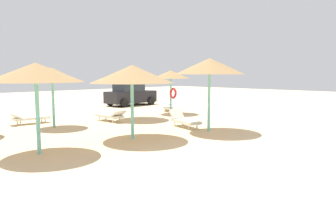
# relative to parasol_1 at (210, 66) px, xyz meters

# --- Properties ---
(ground_plane) EXTENTS (80.00, 80.00, 0.00)m
(ground_plane) POSITION_rel_parasol_1_xyz_m (-3.39, -3.90, -2.78)
(ground_plane) COLOR beige
(parasol_1) EXTENTS (2.97, 2.97, 3.13)m
(parasol_1) POSITION_rel_parasol_1_xyz_m (0.00, 0.00, 0.00)
(parasol_1) COLOR #6BC6BC
(parasol_1) RESTS_ON ground
(parasol_2) EXTENTS (2.87, 2.87, 2.82)m
(parasol_2) POSITION_rel_parasol_1_xyz_m (-6.92, 1.21, -0.27)
(parasol_2) COLOR #6BC6BC
(parasol_2) RESTS_ON ground
(parasol_3) EXTENTS (2.25, 2.25, 2.76)m
(parasol_3) POSITION_rel_parasol_1_xyz_m (-4.24, 5.74, -0.32)
(parasol_3) COLOR #6BC6BC
(parasol_3) RESTS_ON ground
(parasol_4) EXTENTS (2.82, 2.82, 2.95)m
(parasol_4) POSITION_rel_parasol_1_xyz_m (0.12, 5.34, -0.16)
(parasol_4) COLOR #6BC6BC
(parasol_4) RESTS_ON ground
(parasol_7) EXTENTS (2.33, 2.33, 2.68)m
(parasol_7) POSITION_rel_parasol_1_xyz_m (3.33, 5.58, -0.40)
(parasol_7) COLOR #6BC6BC
(parasol_7) RESTS_ON ground
(parasol_8) EXTENTS (3.14, 3.14, 2.75)m
(parasol_8) POSITION_rel_parasol_1_xyz_m (-3.38, 1.02, -0.35)
(parasol_8) COLOR #6BC6BC
(parasol_8) RESTS_ON ground
(lounger_1) EXTENTS (1.10, 1.97, 0.77)m
(lounger_1) POSITION_rel_parasol_1_xyz_m (0.11, 1.54, -2.46)
(lounger_1) COLOR silver
(lounger_1) RESTS_ON ground
(lounger_3) EXTENTS (1.94, 0.73, 0.61)m
(lounger_3) POSITION_rel_parasol_1_xyz_m (-4.65, 7.62, -2.48)
(lounger_3) COLOR silver
(lounger_3) RESTS_ON ground
(lounger_4) EXTENTS (0.69, 1.93, 0.63)m
(lounger_4) POSITION_rel_parasol_1_xyz_m (-1.26, 5.45, -2.47)
(lounger_4) COLOR silver
(lounger_4) RESTS_ON ground
(lounger_7) EXTENTS (1.78, 1.79, 0.74)m
(lounger_7) POSITION_rel_parasol_1_xyz_m (4.50, 6.96, -2.46)
(lounger_7) COLOR silver
(lounger_7) RESTS_ON ground
(parked_car) EXTENTS (4.03, 2.03, 1.72)m
(parked_car) POSITION_rel_parasol_1_xyz_m (4.94, 11.60, -1.96)
(parked_car) COLOR black
(parked_car) RESTS_ON ground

